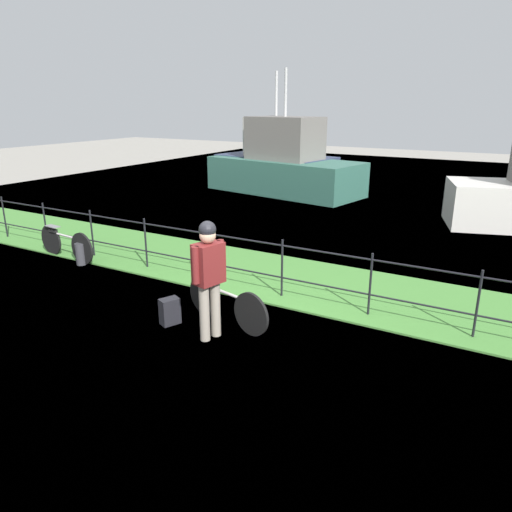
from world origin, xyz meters
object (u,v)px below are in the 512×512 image
backpack_on_paving (170,311)px  mooring_bollard (81,254)px  terrier_dog (209,257)px  moored_boat_far (275,163)px  cyclist_person (209,270)px  wooden_crate (209,270)px  bicycle_main (226,303)px  bicycle_parked (66,243)px  moored_boat_near (284,166)px

backpack_on_paving → mooring_bollard: bearing=-87.4°
terrier_dog → moored_boat_far: size_ratio=0.07×
cyclist_person → mooring_bollard: (-4.12, 1.30, -0.78)m
mooring_bollard → wooden_crate: bearing=-11.2°
bicycle_main → backpack_on_paving: bearing=-150.0°
wooden_crate → terrier_dog: bearing=-13.9°
moored_boat_far → bicycle_parked: bearing=-88.3°
cyclist_person → moored_boat_far: moored_boat_far is taller
moored_boat_near → moored_boat_far: 1.06m
moored_boat_near → cyclist_person: bearing=-68.4°
terrier_dog → mooring_bollard: (-3.73, 0.74, -0.75)m
wooden_crate → terrier_dog: (0.02, -0.01, 0.20)m
bicycle_main → cyclist_person: (0.06, -0.48, 0.66)m
terrier_dog → wooden_crate: bearing=166.1°
terrier_dog → mooring_bollard: terrier_dog is taller
terrier_dog → moored_boat_near: moored_boat_near is taller
backpack_on_paving → bicycle_parked: (-3.89, 1.34, 0.15)m
terrier_dog → moored_boat_near: bearing=110.8°
cyclist_person → bicycle_parked: (-4.67, 1.40, -0.65)m
cyclist_person → mooring_bollard: size_ratio=3.75×
mooring_bollard → bicycle_parked: bicycle_parked is taller
bicycle_main → moored_boat_far: 12.02m
mooring_bollard → cyclist_person: bearing=-17.5°
moored_boat_near → backpack_on_paving: bearing=-72.0°
bicycle_parked → terrier_dog: bearing=-11.1°
bicycle_main → wooden_crate: bearing=166.1°
wooden_crate → cyclist_person: cyclist_person is taller
moored_boat_near → moored_boat_far: (-0.75, 0.75, -0.01)m
moored_boat_near → bicycle_parked: bearing=-92.8°
moored_boat_far → terrier_dog: bearing=-67.1°
bicycle_main → moored_boat_near: 11.04m
bicycle_parked → moored_boat_near: size_ratio=0.29×
mooring_bollard → bicycle_parked: (-0.55, 0.10, 0.13)m
cyclist_person → moored_boat_near: (-4.22, 10.68, -0.03)m
moored_boat_far → mooring_bollard: bearing=-85.2°
backpack_on_paving → moored_boat_near: size_ratio=0.07×
wooden_crate → cyclist_person: bearing=-54.0°
wooden_crate → mooring_bollard: wooden_crate is taller
terrier_dog → moored_boat_far: moored_boat_far is taller
wooden_crate → moored_boat_far: moored_boat_far is taller
bicycle_main → backpack_on_paving: size_ratio=4.02×
cyclist_person → bicycle_parked: 4.92m
cyclist_person → backpack_on_paving: (-0.78, 0.06, -0.80)m
bicycle_main → bicycle_parked: bearing=168.7°
terrier_dog → mooring_bollard: bearing=168.8°
wooden_crate → cyclist_person: 0.74m
cyclist_person → wooden_crate: bearing=126.0°
bicycle_main → backpack_on_paving: 0.84m
wooden_crate → moored_boat_far: bearing=112.8°
mooring_bollard → moored_boat_near: (-0.11, 9.38, 0.75)m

